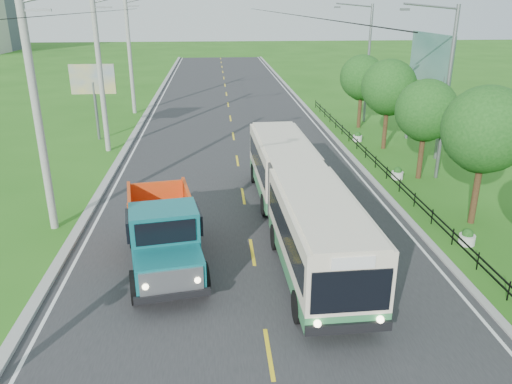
{
  "coord_description": "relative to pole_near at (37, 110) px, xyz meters",
  "views": [
    {
      "loc": [
        -1.29,
        -11.17,
        9.05
      ],
      "look_at": [
        0.28,
        7.58,
        1.9
      ],
      "focal_mm": 35.0,
      "sensor_mm": 36.0,
      "label": 1
    }
  ],
  "objects": [
    {
      "name": "ground",
      "position": [
        8.26,
        -9.0,
        -5.09
      ],
      "size": [
        240.0,
        240.0,
        0.0
      ],
      "primitive_type": "plane",
      "color": "#266117",
      "rests_on": "ground"
    },
    {
      "name": "road",
      "position": [
        8.26,
        11.0,
        -5.08
      ],
      "size": [
        14.0,
        120.0,
        0.02
      ],
      "primitive_type": "cube",
      "color": "#28282B",
      "rests_on": "ground"
    },
    {
      "name": "curb_left",
      "position": [
        1.06,
        11.0,
        -5.02
      ],
      "size": [
        0.4,
        120.0,
        0.15
      ],
      "primitive_type": "cube",
      "color": "#9E9E99",
      "rests_on": "ground"
    },
    {
      "name": "curb_right",
      "position": [
        15.41,
        11.0,
        -5.04
      ],
      "size": [
        0.3,
        120.0,
        0.1
      ],
      "primitive_type": "cube",
      "color": "#9E9E99",
      "rests_on": "ground"
    },
    {
      "name": "edge_line_left",
      "position": [
        1.61,
        11.0,
        -5.07
      ],
      "size": [
        0.12,
        120.0,
        0.0
      ],
      "primitive_type": "cube",
      "color": "silver",
      "rests_on": "road"
    },
    {
      "name": "edge_line_right",
      "position": [
        14.91,
        11.0,
        -5.07
      ],
      "size": [
        0.12,
        120.0,
        0.0
      ],
      "primitive_type": "cube",
      "color": "silver",
      "rests_on": "road"
    },
    {
      "name": "centre_dash",
      "position": [
        8.26,
        -9.0,
        -5.07
      ],
      "size": [
        0.12,
        2.2,
        0.0
      ],
      "primitive_type": "cube",
      "color": "yellow",
      "rests_on": "road"
    },
    {
      "name": "railing_right",
      "position": [
        16.26,
        5.0,
        -4.79
      ],
      "size": [
        0.04,
        40.0,
        0.6
      ],
      "primitive_type": "cube",
      "color": "black",
      "rests_on": "ground"
    },
    {
      "name": "pole_near",
      "position": [
        0.0,
        0.0,
        0.0
      ],
      "size": [
        3.51,
        0.32,
        10.0
      ],
      "color": "gray",
      "rests_on": "ground"
    },
    {
      "name": "pole_mid",
      "position": [
        0.0,
        12.0,
        0.0
      ],
      "size": [
        3.51,
        0.32,
        10.0
      ],
      "color": "gray",
      "rests_on": "ground"
    },
    {
      "name": "pole_far",
      "position": [
        0.0,
        24.0,
        0.0
      ],
      "size": [
        3.51,
        0.32,
        10.0
      ],
      "color": "gray",
      "rests_on": "ground"
    },
    {
      "name": "tree_third",
      "position": [
        18.12,
        -0.86,
        -1.11
      ],
      "size": [
        3.6,
        3.62,
        6.0
      ],
      "color": "#382314",
      "rests_on": "ground"
    },
    {
      "name": "tree_fourth",
      "position": [
        18.12,
        5.14,
        -1.51
      ],
      "size": [
        3.24,
        3.31,
        5.4
      ],
      "color": "#382314",
      "rests_on": "ground"
    },
    {
      "name": "tree_fifth",
      "position": [
        18.12,
        11.14,
        -1.24
      ],
      "size": [
        3.48,
        3.52,
        5.8
      ],
      "color": "#382314",
      "rests_on": "ground"
    },
    {
      "name": "tree_back",
      "position": [
        18.12,
        17.14,
        -1.44
      ],
      "size": [
        3.3,
        3.36,
        5.5
      ],
      "color": "#382314",
      "rests_on": "ground"
    },
    {
      "name": "streetlight_mid",
      "position": [
        18.9,
        5.0,
        -0.19
      ],
      "size": [
        3.02,
        0.2,
        9.07
      ],
      "color": "slate",
      "rests_on": "ground"
    },
    {
      "name": "streetlight_far",
      "position": [
        18.9,
        19.0,
        -0.19
      ],
      "size": [
        3.02,
        0.2,
        9.07
      ],
      "color": "slate",
      "rests_on": "ground"
    },
    {
      "name": "planter_near",
      "position": [
        16.86,
        -3.0,
        -4.81
      ],
      "size": [
        0.64,
        0.64,
        0.67
      ],
      "color": "silver",
      "rests_on": "ground"
    },
    {
      "name": "planter_mid",
      "position": [
        16.86,
        5.0,
        -4.81
      ],
      "size": [
        0.64,
        0.64,
        0.67
      ],
      "color": "silver",
      "rests_on": "ground"
    },
    {
      "name": "planter_far",
      "position": [
        16.86,
        13.0,
        -4.81
      ],
      "size": [
        0.64,
        0.64,
        0.67
      ],
      "color": "silver",
      "rests_on": "ground"
    },
    {
      "name": "billboard_left",
      "position": [
        -1.24,
        15.0,
        -1.23
      ],
      "size": [
        3.0,
        0.2,
        5.2
      ],
      "color": "slate",
      "rests_on": "ground"
    },
    {
      "name": "billboard_right",
      "position": [
        20.56,
        11.0,
        0.25
      ],
      "size": [
        0.24,
        6.0,
        7.3
      ],
      "color": "slate",
      "rests_on": "ground"
    },
    {
      "name": "bus",
      "position": [
        10.27,
        -1.33,
        -3.33
      ],
      "size": [
        2.87,
        15.27,
        2.94
      ],
      "rotation": [
        0.0,
        0.0,
        0.03
      ],
      "color": "#307946",
      "rests_on": "ground"
    },
    {
      "name": "dump_truck",
      "position": [
        5.01,
        -3.8,
        -3.6
      ],
      "size": [
        3.36,
        6.6,
        2.65
      ],
      "rotation": [
        0.0,
        0.0,
        0.16
      ],
      "color": "#116369",
      "rests_on": "ground"
    }
  ]
}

